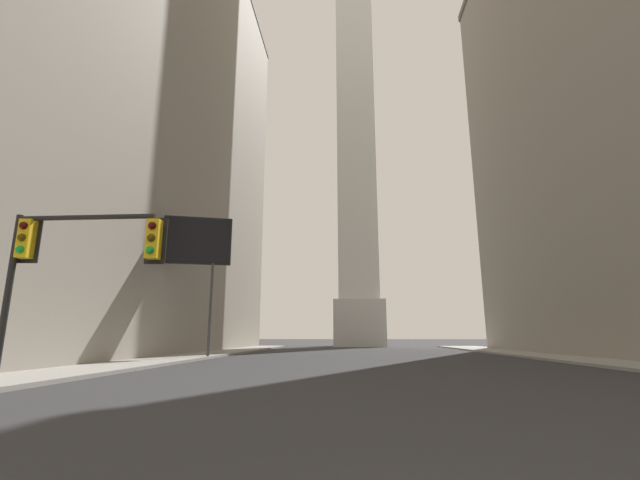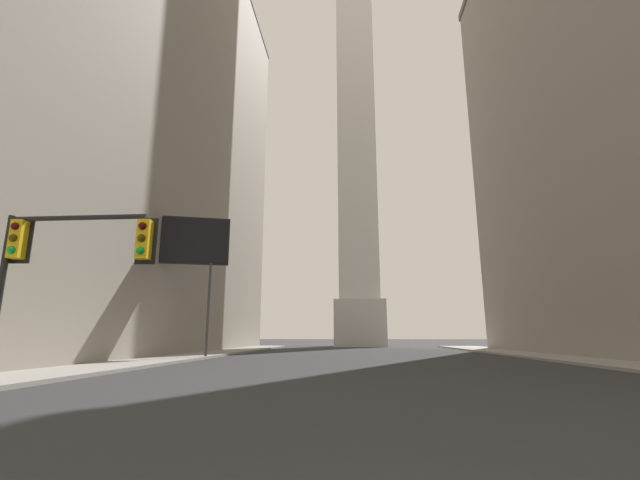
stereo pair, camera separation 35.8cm
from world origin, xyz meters
name	(u,v)px [view 2 (the right image)]	position (x,y,z in m)	size (l,w,h in m)	color
sidewalk_left	(136,361)	(-12.71, 21.50, 0.07)	(5.00, 71.66, 0.15)	gray
sidewalk_right	(626,364)	(12.71, 21.50, 0.07)	(5.00, 71.66, 0.15)	gray
building_left	(96,84)	(-22.77, 29.75, 22.72)	(18.34, 55.44, 45.43)	gray
obelisk	(356,118)	(0.00, 59.72, 34.84)	(7.08, 7.08, 72.77)	silver
traffic_light_near_left	(57,255)	(-9.08, 9.29, 3.63)	(4.48, 0.51, 4.80)	black
billboard_sign	(175,243)	(-12.83, 25.53, 7.55)	(6.97, 2.16, 9.42)	#3F3F42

